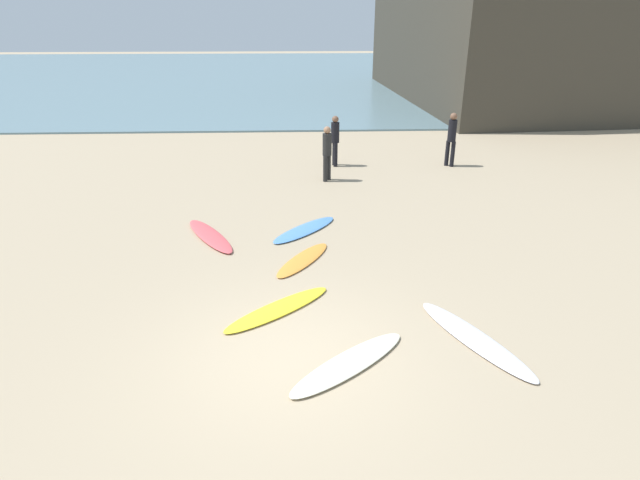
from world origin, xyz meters
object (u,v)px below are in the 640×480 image
surfboard_3 (278,309)px  surfboard_5 (210,236)px  beachgoer_far (335,138)px  beachgoer_mid (327,151)px  surfboard_0 (303,260)px  surfboard_4 (475,339)px  beachgoer_near (452,137)px  surfboard_1 (349,363)px  surfboard_2 (305,230)px

surfboard_3 → surfboard_5: size_ratio=0.99×
surfboard_3 → surfboard_5: surfboard_5 is taller
beachgoer_far → beachgoer_mid: bearing=160.1°
beachgoer_far → surfboard_3: bearing=162.3°
surfboard_0 → beachgoer_mid: beachgoer_mid is taller
surfboard_4 → surfboard_5: surfboard_5 is taller
surfboard_3 → surfboard_5: (-1.73, 3.36, 0.01)m
surfboard_5 → beachgoer_mid: (3.03, 4.34, 0.91)m
beachgoer_near → surfboard_1: bearing=108.7°
beachgoer_mid → beachgoer_far: 1.71m
beachgoer_mid → beachgoer_far: size_ratio=1.00×
surfboard_1 → beachgoer_far: bearing=137.5°
surfboard_2 → surfboard_5: surfboard_5 is taller
surfboard_1 → beachgoer_far: beachgoer_far is taller
surfboard_3 → surfboard_1: bearing=175.0°
surfboard_0 → beachgoer_near: beachgoer_near is taller
surfboard_4 → beachgoer_far: 10.61m
beachgoer_near → surfboard_2: bearing=88.6°
surfboard_5 → beachgoer_far: bearing=-149.9°
surfboard_4 → beachgoer_mid: (-1.98, 8.78, 0.92)m
surfboard_1 → surfboard_4: (2.14, 0.57, -0.00)m
beachgoer_near → surfboard_3: bearing=99.7°
surfboard_3 → beachgoer_far: size_ratio=1.36×
surfboard_1 → beachgoer_far: (0.52, 11.02, 0.91)m
surfboard_3 → surfboard_4: (3.27, -1.07, 0.00)m
beachgoer_near → beachgoer_mid: beachgoer_near is taller
surfboard_2 → surfboard_5: (-2.26, -0.30, 0.01)m
beachgoer_near → beachgoer_far: bearing=38.1°
surfboard_0 → beachgoer_far: beachgoer_far is taller
surfboard_5 → beachgoer_far: beachgoer_far is taller
surfboard_5 → beachgoer_mid: bearing=-155.4°
surfboard_0 → surfboard_4: (2.80, -3.08, 0.01)m
surfboard_0 → surfboard_5: size_ratio=0.83×
surfboard_1 → surfboard_3: surfboard_1 is taller
beachgoer_mid → surfboard_1: bearing=-146.9°
beachgoer_mid → surfboard_5: bearing=179.2°
surfboard_2 → surfboard_4: bearing=-17.9°
surfboard_3 → beachgoer_near: bearing=-71.1°
surfboard_3 → surfboard_5: 3.78m
surfboard_4 → beachgoer_mid: bearing=-103.8°
beachgoer_far → surfboard_0: bearing=163.2°
surfboard_2 → surfboard_3: 3.70m
surfboard_2 → beachgoer_far: size_ratio=1.26×
surfboard_4 → surfboard_5: 6.69m
beachgoer_far → surfboard_5: bearing=142.9°
surfboard_0 → beachgoer_mid: 5.83m
surfboard_2 → beachgoer_near: size_ratio=1.19×
surfboard_1 → beachgoer_mid: 9.39m
surfboard_1 → surfboard_4: size_ratio=0.90×
surfboard_3 → beachgoer_near: size_ratio=1.28×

